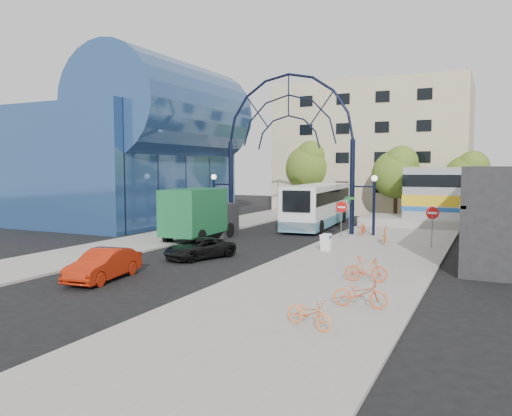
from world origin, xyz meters
The scene contains 22 objects.
ground centered at (0.00, 0.00, 0.00)m, with size 120.00×120.00×0.00m, color black.
sidewalk_east centered at (8.00, 4.00, 0.06)m, with size 8.00×56.00×0.12m, color gray.
plaza_west centered at (-6.50, 6.00, 0.06)m, with size 5.00×50.00×0.12m, color gray.
gateway_arch centered at (0.00, 14.00, 8.56)m, with size 13.64×0.44×12.10m.
stop_sign centered at (4.80, 12.00, 1.99)m, with size 0.80×0.07×2.50m.
do_not_enter_sign centered at (11.00, 10.00, 1.98)m, with size 0.76×0.07×2.48m.
street_name_sign centered at (5.20, 12.60, 2.13)m, with size 0.70×0.70×2.80m.
sandwich_board centered at (5.60, 5.98, 0.74)m, with size 0.55×0.61×0.99m.
transit_hall centered at (-15.30, 15.00, 6.70)m, with size 16.50×18.00×14.50m.
apartment_block centered at (2.00, 34.97, 7.00)m, with size 20.00×12.10×14.00m.
tree_north_a centered at (6.12, 25.93, 4.61)m, with size 4.48×4.48×7.00m.
tree_north_b centered at (-3.88, 29.93, 5.27)m, with size 5.12×5.12×8.00m.
tree_north_c centered at (12.12, 27.93, 4.28)m, with size 4.16×4.16×6.50m.
city_bus centered at (0.93, 18.44, 1.85)m, with size 3.88×13.06×3.54m.
green_truck centered at (-3.78, 7.41, 1.77)m, with size 3.00×7.13×3.54m.
black_suv centered at (-0.08, 1.32, 0.57)m, with size 1.88×4.08×1.14m, color black.
red_sedan centered at (-1.08, -4.99, 0.68)m, with size 1.44×4.14×1.36m, color #AA200A.
bike_near_a centered at (5.88, 13.82, 0.61)m, with size 0.65×1.88×0.99m, color #F35930.
bike_near_b centered at (8.10, 10.39, 0.67)m, with size 0.52×1.84×1.11m, color orange.
bike_far_a centered at (10.28, -4.82, 0.61)m, with size 0.65×1.85×0.97m, color #CE5729.
bike_far_b centered at (9.55, -0.83, 0.66)m, with size 0.51×1.79×1.08m, color #CB5028.
bike_far_c centered at (9.43, -7.67, 0.57)m, with size 0.59×1.70×0.89m, color orange.
Camera 1 is at (14.34, -21.60, 4.92)m, focal length 35.00 mm.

